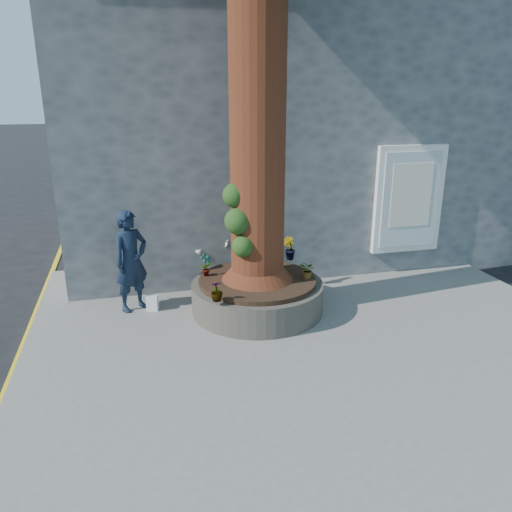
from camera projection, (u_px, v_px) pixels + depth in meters
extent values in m
plane|color=black|center=(237.00, 383.00, 6.88)|extent=(120.00, 120.00, 0.00)
cube|color=slate|center=(314.00, 334.00, 8.13)|extent=(9.00, 8.00, 0.12)
cube|color=yellow|center=(13.00, 374.00, 7.08)|extent=(0.10, 30.00, 0.01)
cube|color=#545759|center=(271.00, 123.00, 13.13)|extent=(10.00, 8.00, 6.00)
cube|color=white|center=(409.00, 199.00, 10.23)|extent=(1.50, 0.12, 2.20)
cube|color=silver|center=(410.00, 200.00, 10.17)|extent=(1.25, 0.04, 1.95)
cube|color=silver|center=(411.00, 195.00, 10.12)|extent=(0.90, 0.02, 1.30)
cylinder|color=black|center=(257.00, 296.00, 8.78)|extent=(2.30, 2.30, 0.52)
cylinder|color=black|center=(257.00, 281.00, 8.69)|extent=(2.04, 2.04, 0.08)
cylinder|color=#4F2C13|center=(258.00, 45.00, 7.49)|extent=(0.90, 0.90, 7.50)
cone|color=#4F2C13|center=(257.00, 259.00, 8.56)|extent=(1.24, 1.24, 0.70)
sphere|color=#133812|center=(238.00, 221.00, 8.05)|extent=(0.44, 0.44, 0.44)
sphere|color=#133812|center=(243.00, 246.00, 8.10)|extent=(0.36, 0.36, 0.36)
sphere|color=#133812|center=(235.00, 195.00, 8.03)|extent=(0.40, 0.40, 0.40)
imported|color=#121E32|center=(131.00, 261.00, 8.64)|extent=(0.78, 0.72, 1.80)
imported|color=beige|center=(210.00, 245.00, 9.71)|extent=(1.02, 0.96, 1.67)
cube|color=white|center=(152.00, 303.00, 8.81)|extent=(0.22, 0.17, 0.28)
imported|color=gray|center=(206.00, 265.00, 8.73)|extent=(0.26, 0.22, 0.41)
imported|color=gray|center=(289.00, 248.00, 9.58)|extent=(0.33, 0.33, 0.44)
imported|color=gray|center=(217.00, 291.00, 7.70)|extent=(0.19, 0.19, 0.33)
imported|color=gray|center=(308.00, 270.00, 8.63)|extent=(0.33, 0.35, 0.31)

